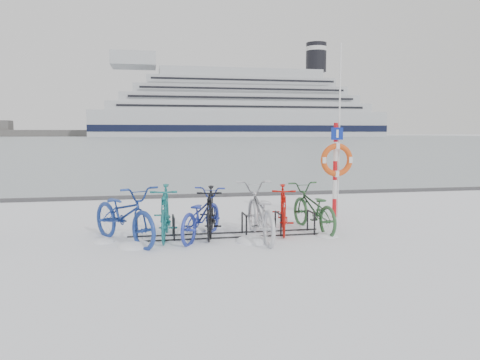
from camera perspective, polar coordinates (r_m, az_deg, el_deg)
name	(u,v)px	position (r m, az deg, el deg)	size (l,w,h in m)	color
ground	(227,236)	(9.62, -1.60, -6.84)	(900.00, 900.00, 0.00)	white
ice_sheet	(154,139)	(164.29, -10.44, 4.98)	(400.00, 298.00, 0.02)	#9BA7AF
quay_edge	(198,196)	(15.38, -5.17, -1.90)	(400.00, 0.25, 0.10)	#3F3F42
bike_rack	(227,227)	(9.59, -1.60, -5.79)	(4.00, 0.48, 0.46)	black
lifebuoy_station	(337,160)	(11.71, 11.68, 2.38)	(0.82, 0.23, 4.27)	red
cruise_ferry	(239,111)	(227.76, -0.16, 8.43)	(139.81, 26.36, 45.94)	silver
bike_0	(124,212)	(9.28, -13.94, -3.85)	(0.77, 2.21, 1.16)	navy
bike_1	(165,211)	(9.50, -9.11, -3.71)	(0.52, 1.82, 1.10)	#186D6D
bike_2	(201,213)	(9.41, -4.80, -4.01)	(0.67, 1.93, 1.01)	#2839A7
bike_3	(210,210)	(9.63, -3.64, -3.69)	(0.49, 1.73, 1.04)	black
bike_4	(260,210)	(9.32, 2.40, -3.68)	(0.76, 2.18, 1.14)	silver
bike_5	(283,208)	(10.00, 5.27, -3.37)	(0.49, 1.72, 1.03)	#BC110A
bike_6	(313,206)	(10.24, 8.88, -3.19)	(0.69, 1.98, 1.04)	#2A552D
snow_drifts	(206,241)	(9.23, -4.22, -7.41)	(4.86, 1.73, 0.23)	white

